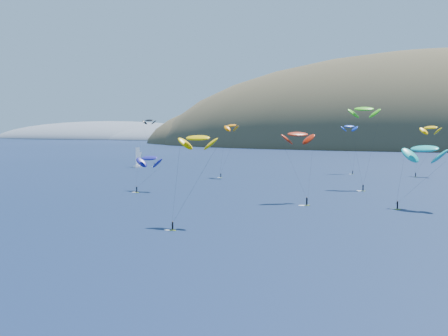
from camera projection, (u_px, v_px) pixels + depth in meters
ground at (100, 272)px, 86.62m from camera, size 2800.00×2800.00×0.00m
headland at (125, 141)px, 946.91m from camera, size 460.00×250.00×60.00m
sailboat at (139, 165)px, 300.11m from camera, size 8.84×7.61×10.85m
kitesurfer_1 at (232, 126)px, 242.90m from camera, size 8.36×9.27×22.29m
kitesurfer_2 at (198, 138)px, 127.12m from camera, size 8.23×11.53×19.96m
kitesurfer_3 at (364, 109)px, 200.08m from camera, size 10.30×13.27×28.25m
kitesurfer_4 at (349, 126)px, 262.26m from camera, size 7.73×8.49×21.81m
kitesurfer_5 at (425, 149)px, 151.86m from camera, size 12.78×10.26×17.81m
kitesurfer_9 at (298, 134)px, 165.62m from camera, size 10.20×12.92×20.41m
kitesurfer_10 at (149, 158)px, 193.12m from camera, size 10.39×10.44×12.83m
kitesurfer_11 at (431, 128)px, 248.70m from camera, size 10.56×12.87×21.98m
kitesurfer_12 at (149, 120)px, 307.76m from camera, size 8.12×4.79×24.54m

